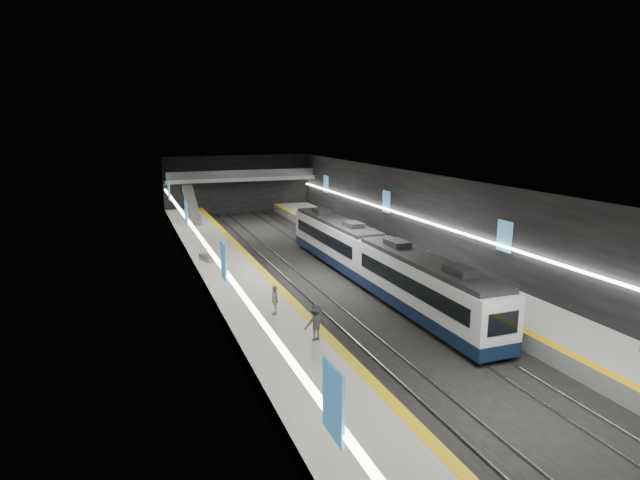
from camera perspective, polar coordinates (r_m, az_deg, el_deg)
name	(u,v)px	position (r m, az deg, el deg)	size (l,w,h in m)	color
ground	(332,281)	(42.66, 1.25, -4.39)	(70.00, 70.00, 0.00)	black
ceiling	(332,181)	(41.07, 1.30, 6.36)	(20.00, 70.00, 0.04)	beige
wall_left	(202,242)	(39.17, -12.44, -0.16)	(0.04, 70.00, 8.00)	black
wall_right	(442,224)	(46.27, 12.86, 1.72)	(0.04, 70.00, 8.00)	black
wall_back	(238,184)	(74.95, -8.73, 5.88)	(20.00, 0.04, 8.00)	black
platform_left	(238,285)	(40.46, -8.70, -4.74)	(5.00, 70.00, 1.00)	slate
tile_surface_left	(238,278)	(40.31, -8.72, -4.04)	(5.00, 70.00, 0.02)	#A5A5A0
tactile_strip_left	(267,275)	(40.79, -5.70, -3.75)	(0.60, 70.00, 0.02)	yellow
platform_right	(414,266)	(45.74, 10.02, -2.78)	(5.00, 70.00, 1.00)	slate
tile_surface_right	(415,260)	(45.61, 10.05, -2.16)	(5.00, 70.00, 0.02)	#A5A5A0
tactile_strip_right	(391,263)	(44.55, 7.60, -2.41)	(0.60, 70.00, 0.02)	yellow
rails	(332,280)	(42.65, 1.25, -4.31)	(6.52, 70.00, 0.12)	gray
train	(373,258)	(41.09, 5.66, -1.93)	(2.69, 30.04, 3.60)	#0E1C36
ad_posters	(327,223)	(42.50, 0.78, 1.79)	(19.94, 53.50, 2.20)	#3E86BB
cove_light_left	(205,244)	(39.24, -12.14, -0.42)	(0.25, 68.60, 0.12)	white
cove_light_right	(440,226)	(46.20, 12.64, 1.46)	(0.25, 68.60, 0.12)	white
mezzanine_bridge	(241,178)	(72.83, -8.42, 6.52)	(20.00, 3.00, 1.50)	gray
escalator	(192,204)	(65.07, -13.54, 3.73)	(1.20, 8.00, 0.60)	#99999E
bench_left_far	(207,258)	(45.69, -12.00, -1.93)	(0.53, 1.89, 0.46)	#99999E
bench_right_far	(369,230)	(57.04, 5.25, 1.10)	(0.45, 1.62, 0.40)	#99999E
passenger_right_a	(427,260)	(42.62, 11.36, -2.14)	(0.58, 0.38, 1.60)	#C7624A
passenger_right_b	(469,282)	(37.09, 15.62, -4.31)	(0.92, 0.72, 1.90)	teal
passenger_left_a	(275,300)	(32.40, -4.85, -6.41)	(1.05, 0.44, 1.80)	silver
passenger_left_b	(316,323)	(28.58, -0.47, -8.82)	(1.26, 0.72, 1.95)	#3C3C43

